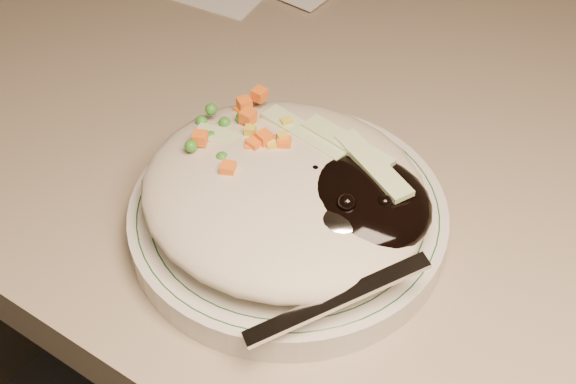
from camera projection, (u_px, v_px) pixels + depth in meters
The scene contains 4 objects.
desk at pixel (487, 282), 0.77m from camera, with size 1.40×0.70×0.74m.
plate at pixel (288, 219), 0.54m from camera, with size 0.21×0.21×0.02m, color silver.
plate_rim at pixel (288, 209), 0.54m from camera, with size 0.20×0.20×0.00m.
meal at pixel (293, 189), 0.52m from camera, with size 0.21×0.19×0.05m.
Camera 1 is at (0.11, 0.87, 1.15)m, focal length 50.00 mm.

